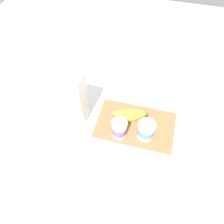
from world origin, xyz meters
TOP-DOWN VIEW (x-y plane):
  - ground_plane at (0.00, 0.00)m, footprint 2.40×2.40m
  - cutting_board at (0.00, 0.00)m, footprint 0.35×0.21m
  - cereal_box at (0.31, 0.01)m, footprint 0.18×0.08m
  - yogurt_cup_front at (-0.05, 0.05)m, footprint 0.07×0.07m
  - yogurt_cup_back at (0.06, 0.07)m, footprint 0.07×0.07m
  - banana_bunch at (0.04, -0.02)m, footprint 0.17×0.12m
  - spoon at (-0.29, 0.03)m, footprint 0.13×0.05m

SIDE VIEW (x-z plane):
  - ground_plane at x=0.00m, z-range 0.00..0.00m
  - spoon at x=-0.29m, z-range 0.00..0.01m
  - cutting_board at x=0.00m, z-range 0.00..0.02m
  - banana_bunch at x=0.04m, z-range 0.02..0.06m
  - yogurt_cup_front at x=-0.05m, z-range 0.02..0.11m
  - yogurt_cup_back at x=0.06m, z-range 0.02..0.11m
  - cereal_box at x=0.31m, z-range 0.00..0.26m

